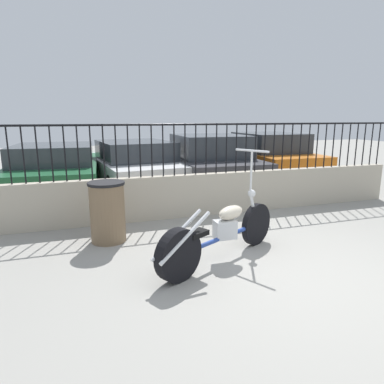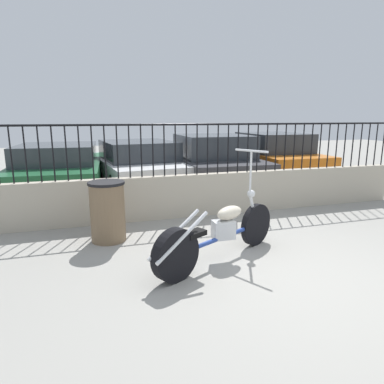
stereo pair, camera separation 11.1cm
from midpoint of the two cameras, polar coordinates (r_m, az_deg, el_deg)
name	(u,v)px [view 1 (the left image)]	position (r m, az deg, el deg)	size (l,w,h in m)	color
ground_plane	(298,276)	(4.29, 16.55, -13.29)	(40.00, 40.00, 0.00)	gray
low_wall	(211,194)	(6.51, 2.66, -0.30)	(8.17, 0.18, 0.79)	#B2A893
fence_railing	(211,141)	(6.37, 2.75, 8.54)	(8.17, 0.04, 0.93)	black
motorcycle_blue	(216,235)	(4.34, 3.36, -7.13)	(2.03, 1.16, 1.40)	black
trash_bin	(108,212)	(5.22, -14.49, -3.22)	(0.53, 0.53, 0.90)	brown
car_green	(56,170)	(8.48, -22.11, 3.40)	(2.08, 4.06, 1.22)	black
car_white	(134,165)	(8.74, -10.03, 4.42)	(2.21, 4.25, 1.25)	black
car_dark_grey	(208,162)	(8.89, 2.35, 5.05)	(1.96, 3.96, 1.39)	black
car_orange	(266,157)	(10.25, 11.94, 5.78)	(1.82, 4.07, 1.38)	black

